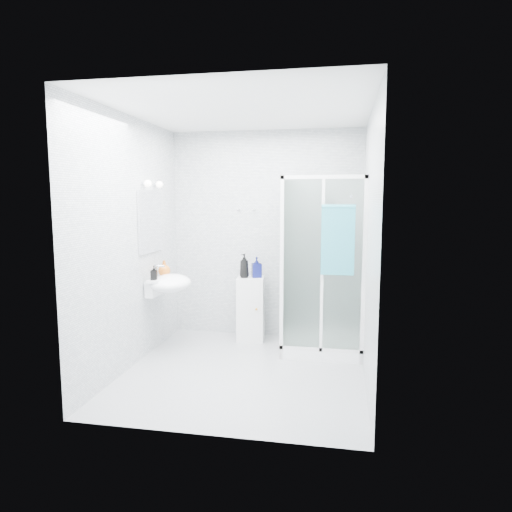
% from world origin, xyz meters
% --- Properties ---
extents(room, '(2.40, 2.60, 2.60)m').
position_xyz_m(room, '(0.00, 0.00, 1.30)').
color(room, silver).
rests_on(room, ground).
extents(shower_enclosure, '(0.90, 0.95, 2.00)m').
position_xyz_m(shower_enclosure, '(0.67, 0.77, 0.45)').
color(shower_enclosure, white).
rests_on(shower_enclosure, ground).
extents(wall_basin, '(0.46, 0.56, 0.35)m').
position_xyz_m(wall_basin, '(-0.99, 0.45, 0.80)').
color(wall_basin, white).
rests_on(wall_basin, ground).
extents(mirror, '(0.02, 0.60, 0.70)m').
position_xyz_m(mirror, '(-1.19, 0.45, 1.50)').
color(mirror, white).
rests_on(mirror, room).
extents(vanity_lights, '(0.10, 0.40, 0.08)m').
position_xyz_m(vanity_lights, '(-1.14, 0.45, 1.92)').
color(vanity_lights, silver).
rests_on(vanity_lights, room).
extents(wall_hooks, '(0.23, 0.06, 0.03)m').
position_xyz_m(wall_hooks, '(-0.25, 1.26, 1.62)').
color(wall_hooks, silver).
rests_on(wall_hooks, room).
extents(storage_cabinet, '(0.36, 0.37, 0.79)m').
position_xyz_m(storage_cabinet, '(-0.15, 1.05, 0.40)').
color(storage_cabinet, white).
rests_on(storage_cabinet, ground).
extents(hand_towel, '(0.34, 0.05, 0.73)m').
position_xyz_m(hand_towel, '(0.91, 0.36, 1.35)').
color(hand_towel, teal).
rests_on(hand_towel, shower_enclosure).
extents(shampoo_bottle_a, '(0.15, 0.15, 0.30)m').
position_xyz_m(shampoo_bottle_a, '(-0.22, 1.01, 0.94)').
color(shampoo_bottle_a, black).
rests_on(shampoo_bottle_a, storage_cabinet).
extents(shampoo_bottle_b, '(0.15, 0.15, 0.26)m').
position_xyz_m(shampoo_bottle_b, '(-0.08, 1.06, 0.92)').
color(shampoo_bottle_b, '#0C114D').
rests_on(shampoo_bottle_b, storage_cabinet).
extents(soap_dispenser_orange, '(0.18, 0.18, 0.18)m').
position_xyz_m(soap_dispenser_orange, '(-1.08, 0.56, 0.95)').
color(soap_dispenser_orange, '#C25F16').
rests_on(soap_dispenser_orange, wall_basin).
extents(soap_dispenser_black, '(0.09, 0.09, 0.16)m').
position_xyz_m(soap_dispenser_black, '(-1.09, 0.30, 0.94)').
color(soap_dispenser_black, black).
rests_on(soap_dispenser_black, wall_basin).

